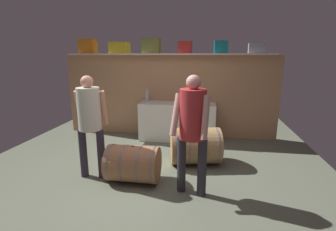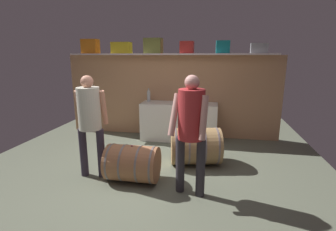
% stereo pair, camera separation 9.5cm
% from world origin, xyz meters
% --- Properties ---
extents(ground_plane, '(6.24, 7.99, 0.02)m').
position_xyz_m(ground_plane, '(0.00, 0.60, -0.01)').
color(ground_plane, '#636A56').
extents(back_wall_panel, '(5.04, 0.10, 1.92)m').
position_xyz_m(back_wall_panel, '(0.00, 2.40, 0.96)').
color(back_wall_panel, tan).
rests_on(back_wall_panel, ground).
extents(high_shelf_board, '(4.64, 0.40, 0.03)m').
position_xyz_m(high_shelf_board, '(0.00, 2.25, 1.93)').
color(high_shelf_board, silver).
rests_on(high_shelf_board, back_wall_panel).
extents(toolcase_orange, '(0.38, 0.31, 0.33)m').
position_xyz_m(toolcase_orange, '(-1.91, 2.25, 2.12)').
color(toolcase_orange, orange).
rests_on(toolcase_orange, high_shelf_board).
extents(toolcase_yellow, '(0.44, 0.28, 0.26)m').
position_xyz_m(toolcase_yellow, '(-1.13, 2.25, 2.08)').
color(toolcase_yellow, yellow).
rests_on(toolcase_yellow, high_shelf_board).
extents(toolcase_olive, '(0.41, 0.28, 0.34)m').
position_xyz_m(toolcase_olive, '(-0.38, 2.25, 2.12)').
color(toolcase_olive, olive).
rests_on(toolcase_olive, high_shelf_board).
extents(toolcase_red, '(0.30, 0.26, 0.26)m').
position_xyz_m(toolcase_red, '(0.39, 2.25, 2.08)').
color(toolcase_red, red).
rests_on(toolcase_red, high_shelf_board).
extents(toolcase_teal, '(0.29, 0.20, 0.27)m').
position_xyz_m(toolcase_teal, '(1.16, 2.25, 2.09)').
color(toolcase_teal, '#13767C').
rests_on(toolcase_teal, high_shelf_board).
extents(toolcase_grey, '(0.35, 0.24, 0.21)m').
position_xyz_m(toolcase_grey, '(1.91, 2.25, 2.06)').
color(toolcase_grey, gray).
rests_on(toolcase_grey, high_shelf_board).
extents(work_cabinet, '(1.72, 0.56, 0.86)m').
position_xyz_m(work_cabinet, '(0.25, 2.05, 0.43)').
color(work_cabinet, white).
rests_on(work_cabinet, ground).
extents(wine_bottle_clear, '(0.08, 0.08, 0.31)m').
position_xyz_m(wine_bottle_clear, '(-0.47, 2.13, 1.00)').
color(wine_bottle_clear, '#B6BEBF').
rests_on(wine_bottle_clear, work_cabinet).
extents(wine_glass, '(0.07, 0.07, 0.12)m').
position_xyz_m(wine_glass, '(0.49, 1.92, 0.94)').
color(wine_glass, white).
rests_on(wine_glass, work_cabinet).
extents(wine_barrel_near, '(0.98, 0.81, 0.67)m').
position_xyz_m(wine_barrel_near, '(0.74, 0.78, 0.33)').
color(wine_barrel_near, '#A98352').
rests_on(wine_barrel_near, ground).
extents(wine_barrel_far, '(0.80, 0.58, 0.58)m').
position_xyz_m(wine_barrel_far, '(-0.17, -0.04, 0.29)').
color(wine_barrel_far, '#A16945').
rests_on(wine_barrel_far, ground).
extents(tasting_cup, '(0.06, 0.06, 0.04)m').
position_xyz_m(tasting_cup, '(0.72, 0.78, 0.68)').
color(tasting_cup, red).
rests_on(tasting_cup, wine_barrel_near).
extents(winemaker_pouring, '(0.49, 0.38, 1.62)m').
position_xyz_m(winemaker_pouring, '(-0.85, 0.01, 1.00)').
color(winemaker_pouring, '#312939').
rests_on(winemaker_pouring, ground).
extents(visitor_tasting, '(0.53, 0.42, 1.67)m').
position_xyz_m(visitor_tasting, '(0.74, -0.25, 1.03)').
color(visitor_tasting, '#2F2B32').
rests_on(visitor_tasting, ground).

